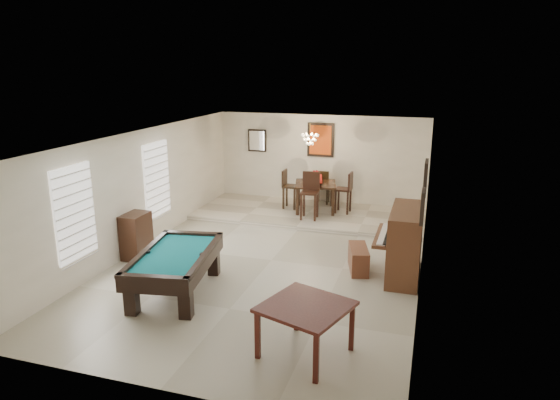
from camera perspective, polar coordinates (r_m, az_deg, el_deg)
The scene contains 25 objects.
ground_plane at distance 10.51m, azimuth -0.98°, elevation -6.94°, with size 6.00×9.00×0.02m, color beige.
wall_back at distance 14.32m, azimuth 4.64°, elevation 4.51°, with size 6.00×0.04×2.60m, color silver.
wall_front at distance 6.24m, azimuth -14.27°, elevation -10.53°, with size 6.00×0.04×2.60m, color silver.
wall_left at distance 11.36m, azimuth -15.54°, elevation 1.15°, with size 0.04×9.00×2.60m, color silver.
wall_right at distance 9.62m, azimuth 16.23°, elevation -1.44°, with size 0.04×9.00×2.60m, color silver.
ceiling at distance 9.83m, azimuth -1.05°, elevation 7.29°, with size 6.00×9.00×0.04m, color white.
dining_step at distance 13.44m, azimuth 3.35°, elevation -1.64°, with size 6.00×2.50×0.12m, color beige.
window_left_front at distance 9.61m, azimuth -22.43°, elevation -1.38°, with size 0.06×1.00×1.70m, color white.
window_left_rear at distance 11.82m, azimuth -13.90°, elevation 2.30°, with size 0.06×1.00×1.70m, color white.
pool_table at distance 9.16m, azimuth -11.81°, elevation -8.20°, with size 1.19×2.20×0.73m, color black, non-canonical shape.
square_table at distance 7.21m, azimuth 2.93°, elevation -14.57°, with size 1.09×1.09×0.76m, color #39130E, non-canonical shape.
upright_piano at distance 9.82m, azimuth 13.22°, elevation -4.74°, with size 0.90×1.61×1.34m, color brown, non-canonical shape.
piano_bench at distance 10.05m, azimuth 8.95°, elevation -6.66°, with size 0.34×0.86×0.48m, color brown.
apothecary_chest at distance 10.92m, azimuth -16.11°, elevation -3.95°, with size 0.43×0.64×0.96m, color black.
dining_table at distance 13.47m, azimuth 4.06°, elevation 0.61°, with size 1.07×1.07×0.88m, color black, non-canonical shape.
flower_vase at distance 13.34m, azimuth 4.10°, elevation 2.94°, with size 0.14×0.14×0.24m, color #B50F18, non-canonical shape.
dining_chair_south at distance 12.70m, azimuth 3.40°, elevation 0.44°, with size 0.44×0.44×1.20m, color black, non-canonical shape.
dining_chair_north at distance 14.20m, azimuth 4.94°, elevation 1.53°, with size 0.36×0.36×0.96m, color black, non-canonical shape.
dining_chair_west at distance 13.66m, azimuth 1.23°, elevation 1.23°, with size 0.39×0.39×1.06m, color black, non-canonical shape.
dining_chair_east at distance 13.34m, azimuth 7.25°, elevation 0.86°, with size 0.41×0.41×1.10m, color black, non-canonical shape.
chandelier at distance 12.93m, azimuth 3.44°, elevation 7.41°, with size 0.44×0.44×0.60m, color #FFE5B2, non-canonical shape.
back_painting at distance 14.19m, azimuth 4.66°, elevation 6.87°, with size 0.75×0.06×0.95m, color #D84C14.
back_mirror at distance 14.73m, azimuth -2.63°, elevation 6.82°, with size 0.55×0.06×0.65m, color white.
right_picture_upper at distance 9.76m, azimuth 16.31°, elevation 2.45°, with size 0.06×0.55×0.65m, color slate.
right_picture_lower at distance 8.55m, azimuth 15.98°, elevation -0.70°, with size 0.06×0.45×0.55m, color gray.
Camera 1 is at (3.05, -9.24, 3.97)m, focal length 32.00 mm.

